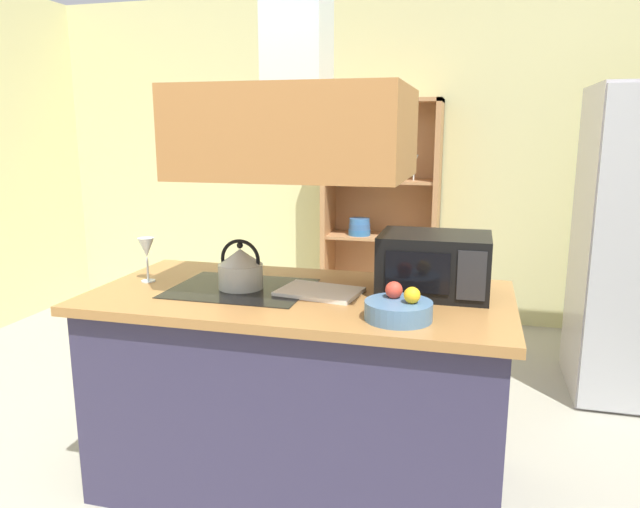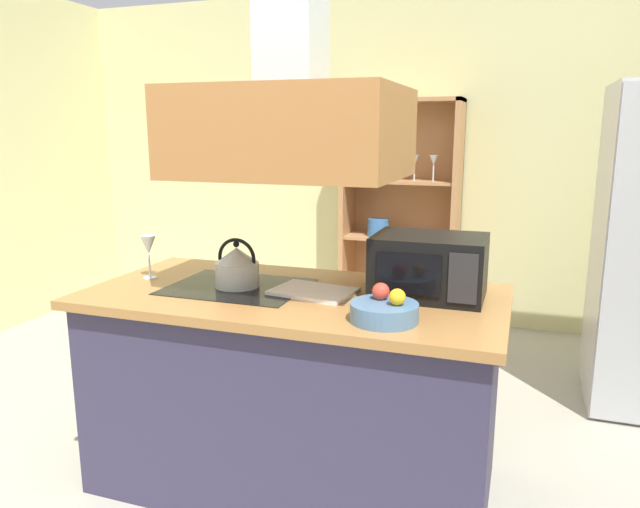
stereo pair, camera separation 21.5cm
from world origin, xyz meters
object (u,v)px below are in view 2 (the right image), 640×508
object	(u,v)px
cutting_board	(313,292)
dish_cabinet	(400,227)
wine_glass_on_counter	(148,247)
kettle	(237,267)
microwave	(429,266)
fruit_bowl	(384,310)

from	to	relation	value
cutting_board	dish_cabinet	bearing A→B (deg)	92.75
dish_cabinet	cutting_board	bearing A→B (deg)	-87.25
wine_glass_on_counter	kettle	bearing A→B (deg)	-0.74
dish_cabinet	microwave	bearing A→B (deg)	-75.59
kettle	microwave	size ratio (longest dim) A/B	0.48
cutting_board	microwave	xyz separation A→B (m)	(0.47, 0.13, 0.12)
microwave	fruit_bowl	xyz separation A→B (m)	(-0.10, -0.39, -0.09)
dish_cabinet	cutting_board	size ratio (longest dim) A/B	5.37
wine_glass_on_counter	fruit_bowl	bearing A→B (deg)	-12.31
microwave	dish_cabinet	bearing A→B (deg)	104.41
dish_cabinet	microwave	distance (m)	2.37
microwave	fruit_bowl	distance (m)	0.41
dish_cabinet	wine_glass_on_counter	xyz separation A→B (m)	(-0.71, -2.42, 0.24)
dish_cabinet	fruit_bowl	world-z (taller)	dish_cabinet
kettle	dish_cabinet	bearing A→B (deg)	84.30
microwave	fruit_bowl	bearing A→B (deg)	-104.19
kettle	microwave	xyz separation A→B (m)	(0.83, 0.14, 0.04)
fruit_bowl	cutting_board	bearing A→B (deg)	144.80
microwave	wine_glass_on_counter	xyz separation A→B (m)	(-1.29, -0.13, 0.02)
kettle	cutting_board	xyz separation A→B (m)	(0.36, 0.01, -0.08)
cutting_board	wine_glass_on_counter	bearing A→B (deg)	-179.83
microwave	cutting_board	bearing A→B (deg)	-164.90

